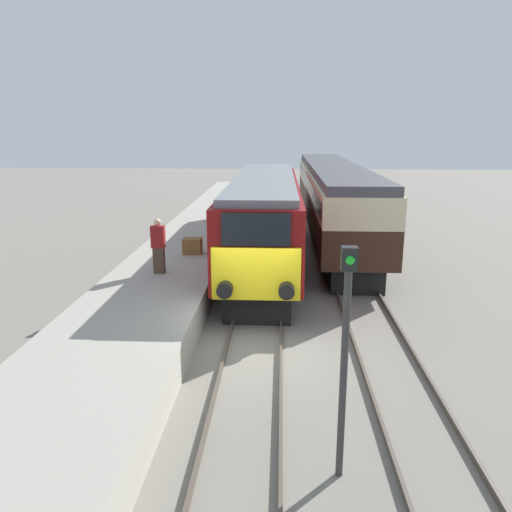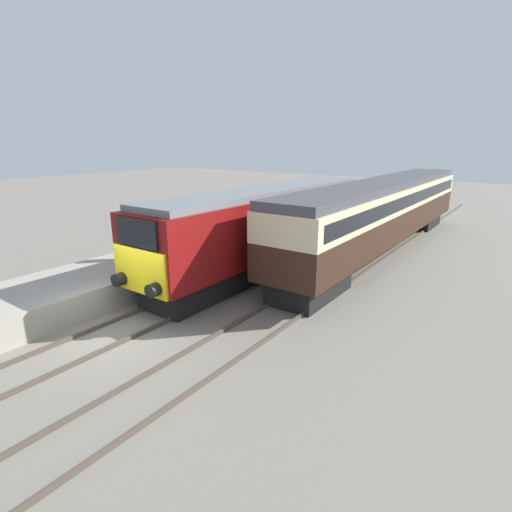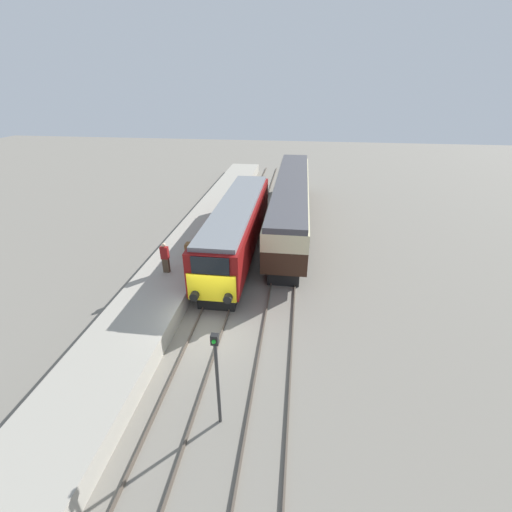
{
  "view_description": "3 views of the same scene",
  "coord_description": "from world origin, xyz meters",
  "px_view_note": "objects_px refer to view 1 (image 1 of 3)",
  "views": [
    {
      "loc": [
        0.66,
        -12.12,
        5.68
      ],
      "look_at": [
        0.0,
        1.16,
        2.26
      ],
      "focal_mm": 35.0,
      "sensor_mm": 36.0,
      "label": 1
    },
    {
      "loc": [
        10.13,
        -6.6,
        5.75
      ],
      "look_at": [
        1.7,
        5.16,
        1.6
      ],
      "focal_mm": 28.0,
      "sensor_mm": 36.0,
      "label": 2
    },
    {
      "loc": [
        4.03,
        -12.82,
        10.92
      ],
      "look_at": [
        1.7,
        5.16,
        1.6
      ],
      "focal_mm": 24.0,
      "sensor_mm": 36.0,
      "label": 3
    }
  ],
  "objects_px": {
    "passenger_carriage": "(332,192)",
    "locomotive": "(265,216)",
    "luggage_crate": "(192,246)",
    "signal_post": "(345,346)",
    "person_on_platform": "(158,246)"
  },
  "relations": [
    {
      "from": "passenger_carriage",
      "to": "luggage_crate",
      "type": "distance_m",
      "value": 10.23
    },
    {
      "from": "passenger_carriage",
      "to": "locomotive",
      "type": "bearing_deg",
      "value": -119.24
    },
    {
      "from": "locomotive",
      "to": "luggage_crate",
      "type": "relative_size",
      "value": 21.62
    },
    {
      "from": "locomotive",
      "to": "passenger_carriage",
      "type": "distance_m",
      "value": 6.96
    },
    {
      "from": "locomotive",
      "to": "passenger_carriage",
      "type": "bearing_deg",
      "value": 60.76
    },
    {
      "from": "passenger_carriage",
      "to": "signal_post",
      "type": "height_order",
      "value": "signal_post"
    },
    {
      "from": "signal_post",
      "to": "locomotive",
      "type": "bearing_deg",
      "value": 97.28
    },
    {
      "from": "locomotive",
      "to": "signal_post",
      "type": "height_order",
      "value": "signal_post"
    },
    {
      "from": "signal_post",
      "to": "luggage_crate",
      "type": "bearing_deg",
      "value": 111.45
    },
    {
      "from": "passenger_carriage",
      "to": "person_on_platform",
      "type": "distance_m",
      "value": 12.78
    },
    {
      "from": "locomotive",
      "to": "passenger_carriage",
      "type": "height_order",
      "value": "passenger_carriage"
    },
    {
      "from": "signal_post",
      "to": "luggage_crate",
      "type": "height_order",
      "value": "signal_post"
    },
    {
      "from": "signal_post",
      "to": "passenger_carriage",
      "type": "bearing_deg",
      "value": 84.99
    },
    {
      "from": "locomotive",
      "to": "signal_post",
      "type": "bearing_deg",
      "value": -82.72
    },
    {
      "from": "passenger_carriage",
      "to": "person_on_platform",
      "type": "relative_size",
      "value": 11.27
    }
  ]
}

